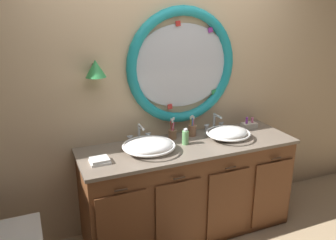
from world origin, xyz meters
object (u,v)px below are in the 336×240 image
(toothbrush_holder_right, at_px, (192,130))
(folded_hand_towel, at_px, (100,161))
(sink_basin_right, at_px, (228,133))
(soap_dispenser, at_px, (185,137))
(toothbrush_holder_left, at_px, (172,133))
(sink_basin_left, at_px, (149,146))
(toiletry_basket, at_px, (249,125))

(toothbrush_holder_right, height_order, folded_hand_towel, toothbrush_holder_right)
(sink_basin_right, bearing_deg, toothbrush_holder_right, 143.17)
(soap_dispenser, relative_size, folded_hand_towel, 1.00)
(toothbrush_holder_left, xyz_separation_m, folded_hand_towel, (-0.73, -0.25, -0.03))
(sink_basin_right, relative_size, toothbrush_holder_right, 1.97)
(sink_basin_left, relative_size, folded_hand_towel, 2.93)
(sink_basin_left, bearing_deg, toothbrush_holder_right, 21.72)
(toothbrush_holder_right, bearing_deg, sink_basin_left, -158.28)
(toiletry_basket, bearing_deg, folded_hand_towel, -171.79)
(toothbrush_holder_right, xyz_separation_m, toiletry_basket, (0.63, -0.02, -0.03))
(sink_basin_right, bearing_deg, sink_basin_left, 180.00)
(sink_basin_left, relative_size, toothbrush_holder_right, 2.17)
(sink_basin_right, height_order, toothbrush_holder_right, toothbrush_holder_right)
(sink_basin_right, relative_size, folded_hand_towel, 2.66)
(folded_hand_towel, bearing_deg, soap_dispenser, 6.16)
(toothbrush_holder_left, relative_size, toothbrush_holder_right, 0.99)
(toiletry_basket, bearing_deg, sink_basin_right, -153.77)
(sink_basin_right, distance_m, soap_dispenser, 0.42)
(sink_basin_right, distance_m, toothbrush_holder_left, 0.51)
(sink_basin_left, distance_m, toothbrush_holder_left, 0.37)
(folded_hand_towel, height_order, toiletry_basket, toiletry_basket)
(soap_dispenser, bearing_deg, toiletry_basket, 10.25)
(sink_basin_left, relative_size, toothbrush_holder_left, 2.20)
(sink_basin_right, distance_m, folded_hand_towel, 1.21)
(toothbrush_holder_left, height_order, soap_dispenser, toothbrush_holder_left)
(sink_basin_left, distance_m, toothbrush_holder_right, 0.55)
(soap_dispenser, xyz_separation_m, folded_hand_towel, (-0.78, -0.08, -0.05))
(folded_hand_towel, xyz_separation_m, toiletry_basket, (1.57, 0.23, 0.01))
(toothbrush_holder_left, bearing_deg, sink_basin_right, -23.55)
(sink_basin_left, xyz_separation_m, soap_dispenser, (0.36, 0.04, 0.01))
(soap_dispenser, bearing_deg, sink_basin_right, -4.97)
(sink_basin_left, bearing_deg, toiletry_basket, 8.88)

